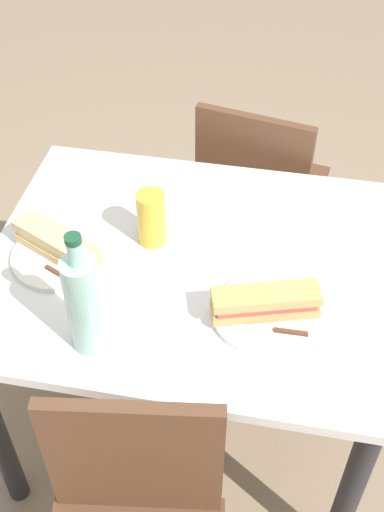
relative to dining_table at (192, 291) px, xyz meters
The scene contains 11 objects.
ground_plane 0.62m from the dining_table, ahead, with size 8.00×8.00×0.00m, color #8C755B.
dining_table is the anchor object (origin of this frame).
chair_near 0.65m from the dining_table, 100.50° to the right, with size 0.47×0.47×0.85m.
plate_near 0.37m from the dining_table, ahead, with size 0.25×0.25×0.01m, color silver.
baguette_sandwich_near 0.38m from the dining_table, ahead, with size 0.26×0.17×0.07m.
knife_near 0.39m from the dining_table, 16.55° to the left, with size 0.17×0.09×0.01m.
plate_far 0.28m from the dining_table, 143.83° to the left, with size 0.25×0.25×0.01m, color white.
baguette_sandwich_far 0.30m from the dining_table, 143.83° to the left, with size 0.26×0.14×0.07m.
knife_far 0.33m from the dining_table, 138.79° to the left, with size 0.18×0.01×0.01m.
water_bottle 0.43m from the dining_table, 59.34° to the left, with size 0.08×0.08×0.33m.
beer_glass 0.23m from the dining_table, 27.21° to the right, with size 0.08×0.08×0.15m, color gold.
Camera 1 is at (-0.22, 1.17, 1.92)m, focal length 45.48 mm.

